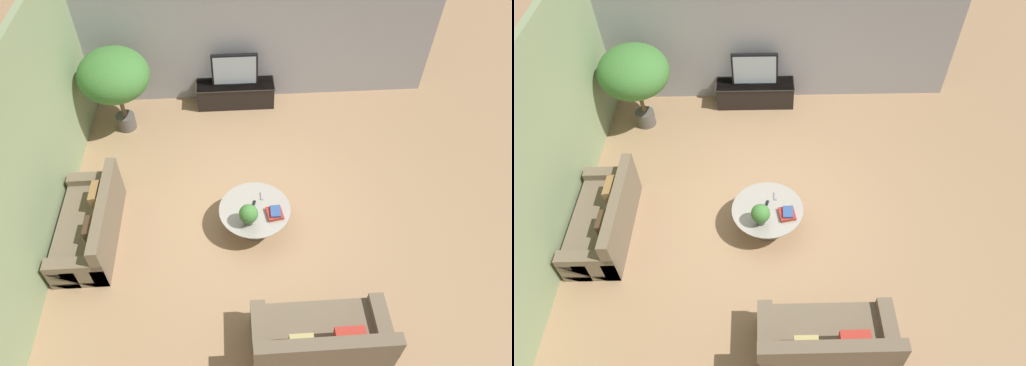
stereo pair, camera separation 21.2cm
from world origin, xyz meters
TOP-DOWN VIEW (x-y plane):
  - ground_plane at (0.00, 0.00)m, footprint 24.00×24.00m
  - back_wall_stone at (0.00, 3.26)m, footprint 7.40×0.12m
  - side_wall_left at (-3.26, 0.20)m, footprint 0.12×7.40m
  - media_console at (-0.29, 2.94)m, footprint 1.59×0.50m
  - television at (-0.29, 2.94)m, footprint 0.92×0.13m
  - coffee_table at (-0.10, -0.28)m, footprint 1.13×1.13m
  - couch_by_wall at (-2.66, -0.33)m, footprint 0.84×1.85m
  - couch_near_entry at (0.63, -2.36)m, footprint 1.78×0.84m
  - potted_palm_tall at (-2.47, 2.32)m, footprint 1.29×1.29m
  - potted_plant_tabletop at (-0.21, -0.55)m, footprint 0.29×0.29m
  - book_stack at (0.21, -0.41)m, footprint 0.28×0.30m
  - remote_black at (-0.11, -0.20)m, footprint 0.08×0.16m
  - remote_silver at (0.03, -0.03)m, footprint 0.04×0.16m

SIDE VIEW (x-z plane):
  - ground_plane at x=0.00m, z-range 0.00..0.00m
  - media_console at x=-0.29m, z-range 0.01..0.50m
  - couch_near_entry at x=0.63m, z-range -0.14..0.70m
  - couch_by_wall at x=-2.66m, z-range -0.13..0.71m
  - coffee_table at x=-0.10m, z-range 0.09..0.53m
  - remote_black at x=-0.11m, z-range 0.43..0.45m
  - remote_silver at x=0.03m, z-range 0.43..0.45m
  - book_stack at x=0.21m, z-range 0.43..0.52m
  - potted_plant_tabletop at x=-0.21m, z-range 0.46..0.83m
  - television at x=-0.29m, z-range 0.49..1.16m
  - potted_palm_tall at x=-2.47m, z-range 0.36..2.05m
  - back_wall_stone at x=0.00m, z-range 0.00..3.00m
  - side_wall_left at x=-3.26m, z-range 0.00..3.00m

